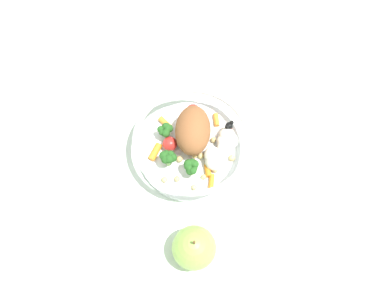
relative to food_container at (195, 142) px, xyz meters
The scene contains 3 objects.
ground_plane 0.04m from the food_container, 165.23° to the right, with size 2.40×2.40×0.00m, color silver.
food_container is the anchor object (origin of this frame).
loose_apple 0.19m from the food_container, 100.97° to the left, with size 0.07×0.07×0.08m.
Camera 1 is at (-0.04, 0.32, 0.71)m, focal length 38.92 mm.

